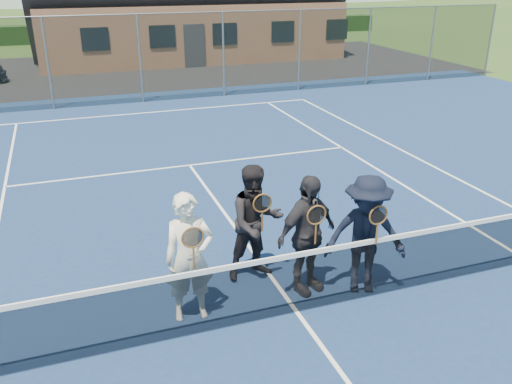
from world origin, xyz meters
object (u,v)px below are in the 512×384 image
(player_b, at_px, (256,223))
(player_d, at_px, (366,235))
(tennis_net, at_px, (298,280))
(player_a, at_px, (189,258))
(player_c, at_px, (307,235))

(player_b, distance_m, player_d, 1.61)
(tennis_net, relative_size, player_a, 6.49)
(tennis_net, xyz_separation_m, player_c, (0.35, 0.50, 0.38))
(tennis_net, xyz_separation_m, player_b, (-0.20, 1.12, 0.38))
(tennis_net, height_order, player_a, player_a)
(tennis_net, distance_m, player_c, 0.72)
(player_b, bearing_deg, player_a, -149.31)
(player_b, bearing_deg, player_c, -48.59)
(tennis_net, xyz_separation_m, player_a, (-1.38, 0.42, 0.38))
(tennis_net, bearing_deg, player_c, 55.01)
(player_a, relative_size, player_b, 1.00)
(tennis_net, xyz_separation_m, player_d, (1.14, 0.21, 0.38))
(tennis_net, relative_size, player_c, 6.49)
(player_c, bearing_deg, tennis_net, -124.99)
(tennis_net, height_order, player_c, player_c)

